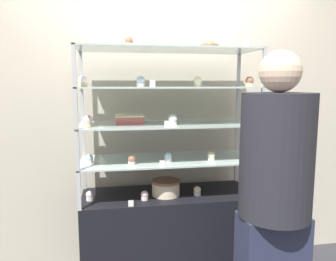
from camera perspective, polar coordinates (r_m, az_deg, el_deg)
The scene contains 36 objects.
back_wall at distance 2.81m, azimuth -1.36°, elevation 2.56°, with size 8.00×0.05×2.60m.
display_base at distance 2.69m, azimuth -0.00°, elevation -18.36°, with size 1.29×0.49×0.74m.
display_riser_lower at distance 2.48m, azimuth -0.00°, elevation -5.32°, with size 1.29×0.49×0.27m.
display_riser_middle at distance 2.43m, azimuth -0.00°, elevation 0.89°, with size 1.29×0.49×0.27m.
display_riser_upper at distance 2.41m, azimuth -0.00°, elevation 7.28°, with size 1.29×0.49×0.27m.
display_riser_top at distance 2.43m, azimuth -0.00°, elevation 13.69°, with size 1.29×0.49×0.27m.
layer_cake_centerpiece at distance 2.50m, azimuth -0.38°, elevation -9.91°, with size 0.21×0.21×0.12m.
sheet_cake_frosted at distance 2.46m, azimuth -6.72°, elevation 2.00°, with size 0.21×0.18×0.06m.
cupcake_0 at distance 2.46m, azimuth -13.47°, elevation -11.01°, with size 0.05×0.05×0.07m.
cupcake_1 at distance 2.41m, azimuth -4.08°, elevation -11.22°, with size 0.05×0.05×0.07m.
cupcake_2 at distance 2.51m, azimuth 5.10°, elevation -10.45°, with size 0.05×0.05×0.07m.
cupcake_3 at distance 2.67m, azimuth 13.27°, elevation -9.53°, with size 0.05×0.05×0.07m.
price_tag_0 at distance 2.30m, azimuth -6.48°, elevation -12.51°, with size 0.04×0.00×0.04m.
cupcake_4 at distance 2.41m, azimuth -13.57°, elevation -4.83°, with size 0.05×0.05×0.07m.
cupcake_5 at distance 2.31m, azimuth -6.34°, elevation -5.17°, with size 0.05×0.05×0.07m.
cupcake_6 at distance 2.39m, azimuth 0.01°, elevation -4.71°, with size 0.05×0.05×0.07m.
cupcake_7 at distance 2.44m, azimuth 7.55°, elevation -4.49°, with size 0.05×0.05×0.07m.
cupcake_8 at distance 2.56m, azimuth 13.39°, elevation -4.07°, with size 0.05×0.05×0.07m.
price_tag_1 at distance 2.24m, azimuth -1.01°, elevation -5.76°, with size 0.04×0.00×0.04m.
cupcake_9 at distance 2.34m, azimuth -13.76°, elevation 1.65°, with size 0.06×0.06×0.08m.
cupcake_10 at distance 2.32m, azimuth 0.82°, elevation 1.83°, with size 0.06×0.06×0.08m.
cupcake_11 at distance 2.49m, azimuth 13.63°, elevation 2.03°, with size 0.06×0.06×0.08m.
price_tag_2 at distance 2.20m, azimuth -0.18°, elevation 1.13°, with size 0.04×0.00×0.04m.
cupcake_12 at distance 2.26m, azimuth -14.64°, elevation 8.25°, with size 0.06×0.06×0.07m.
cupcake_13 at distance 2.30m, azimuth -4.82°, elevation 8.47°, with size 0.06×0.06×0.07m.
cupcake_14 at distance 2.39m, azimuth 5.17°, elevation 8.45°, with size 0.06×0.06×0.07m.
cupcake_15 at distance 2.47m, azimuth 14.01°, elevation 8.23°, with size 0.06×0.06×0.07m.
price_tag_3 at distance 2.17m, azimuth -2.72°, elevation 8.19°, with size 0.04×0.00×0.04m.
cupcake_16 at distance 2.32m, azimuth -14.56°, elevation 14.97°, with size 0.06×0.06×0.07m.
cupcake_17 at distance 2.36m, azimuth -6.82°, elevation 15.03°, with size 0.06×0.06×0.07m.
cupcake_18 at distance 2.37m, azimuth 0.05°, elevation 15.05°, with size 0.06×0.06×0.07m.
cupcake_19 at distance 2.43m, azimuth 7.23°, elevation 14.83°, with size 0.06×0.06×0.07m.
cupcake_20 at distance 2.54m, azimuth 13.58°, elevation 14.37°, with size 0.06×0.06×0.07m.
price_tag_4 at distance 2.18m, azimuth -5.21°, elevation 15.31°, with size 0.04×0.00×0.04m.
donut_glazed at distance 2.47m, azimuth 7.25°, elevation 14.34°, with size 0.14×0.14×0.04m.
customer_figure at distance 2.01m, azimuth 18.06°, elevation -10.63°, with size 0.41×0.41×1.75m.
Camera 1 is at (-0.41, -2.38, 1.57)m, focal length 35.00 mm.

